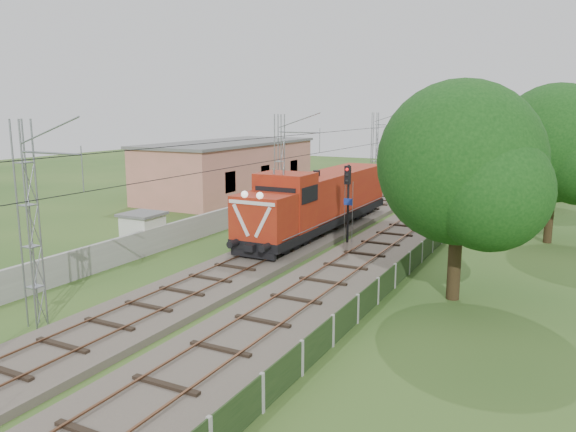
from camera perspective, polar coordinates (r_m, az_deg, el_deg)
The scene contains 15 objects.
ground at distance 27.97m, azimuth -7.12°, elevation -6.62°, with size 140.00×140.00×0.00m, color #284D1C.
track_main at distance 33.69m, azimuth -0.37°, elevation -3.19°, with size 4.20×70.00×0.45m.
track_side at distance 43.91m, azimuth 13.44°, elevation -0.18°, with size 4.20×80.00×0.45m.
catenary at distance 38.72m, azimuth -0.79°, elevation 4.46°, with size 3.31×70.00×8.00m.
boundary_wall at distance 41.00m, azimuth -5.15°, elevation 0.11°, with size 0.25×40.00×1.50m, color #9E9E99.
station_building at distance 55.28m, azimuth -5.93°, elevation 4.85°, with size 8.40×20.40×5.22m.
fence at distance 27.08m, azimuth 10.78°, elevation -6.00°, with size 0.12×32.00×1.20m.
locomotive at distance 37.72m, azimuth 3.21°, elevation 1.64°, with size 3.14×17.94×4.56m.
coach_rake at distance 92.82m, azimuth 21.19°, elevation 6.59°, with size 3.20×95.58×3.70m.
signal_post at distance 33.96m, azimuth 6.09°, elevation 2.53°, with size 0.56×0.44×5.06m.
relay_hut at distance 34.43m, azimuth -14.51°, elevation -1.56°, with size 2.29×2.29×2.31m.
tree_a at distance 25.12m, azimuth 17.27°, elevation 5.00°, with size 7.43×7.08×9.63m.
tree_b at distance 38.39m, azimuth 25.69°, elevation 6.56°, with size 7.66×7.30×9.93m.
tree_c at distance 53.69m, azimuth 23.41°, elevation 7.42°, with size 7.38×7.03×9.57m.
tree_d at distance 64.35m, azimuth 24.50°, elevation 7.54°, with size 7.06×6.73×9.16m.
Camera 1 is at (15.25, -21.91, 8.36)m, focal length 35.00 mm.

